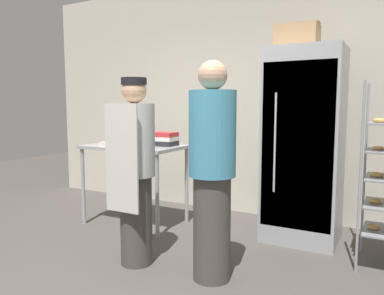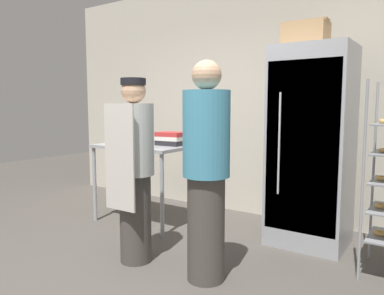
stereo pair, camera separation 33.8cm
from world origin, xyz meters
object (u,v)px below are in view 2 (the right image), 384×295
at_px(blender_pitcher, 130,132).
at_px(donut_box, 125,141).
at_px(cardboard_storage_box, 306,35).
at_px(refrigerator, 311,147).
at_px(person_baker, 134,168).
at_px(binder_stack, 171,139).
at_px(person_customer, 206,171).

bearing_deg(blender_pitcher, donut_box, -58.64).
distance_m(donut_box, cardboard_storage_box, 2.29).
height_order(refrigerator, person_baker, refrigerator).
xyz_separation_m(donut_box, binder_stack, (0.47, 0.28, 0.03)).
distance_m(blender_pitcher, binder_stack, 0.63).
bearing_deg(cardboard_storage_box, person_baker, -126.43).
height_order(binder_stack, person_baker, person_baker).
relative_size(blender_pitcher, binder_stack, 0.89).
relative_size(blender_pitcher, person_customer, 0.17).
relative_size(donut_box, binder_stack, 0.88).
distance_m(binder_stack, person_baker, 1.15).
height_order(refrigerator, person_customer, refrigerator).
bearing_deg(person_customer, person_baker, -175.98).
bearing_deg(person_baker, person_customer, 4.02).
bearing_deg(blender_pitcher, person_baker, -45.26).
relative_size(refrigerator, binder_stack, 6.04).
distance_m(donut_box, blender_pitcher, 0.31).
relative_size(cardboard_storage_box, person_baker, 0.26).
height_order(cardboard_storage_box, person_baker, cardboard_storage_box).
distance_m(refrigerator, donut_box, 2.09).
relative_size(binder_stack, person_baker, 0.20).
height_order(donut_box, cardboard_storage_box, cardboard_storage_box).
relative_size(refrigerator, blender_pitcher, 6.81).
bearing_deg(binder_stack, cardboard_storage_box, 13.16).
bearing_deg(donut_box, blender_pitcher, 121.36).
height_order(blender_pitcher, person_baker, person_baker).
xyz_separation_m(blender_pitcher, person_baker, (1.03, -1.04, -0.22)).
distance_m(refrigerator, person_customer, 1.35).
xyz_separation_m(donut_box, blender_pitcher, (-0.16, 0.26, 0.08)).
height_order(refrigerator, cardboard_storage_box, cardboard_storage_box).
height_order(refrigerator, binder_stack, refrigerator).
relative_size(donut_box, blender_pitcher, 0.99).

